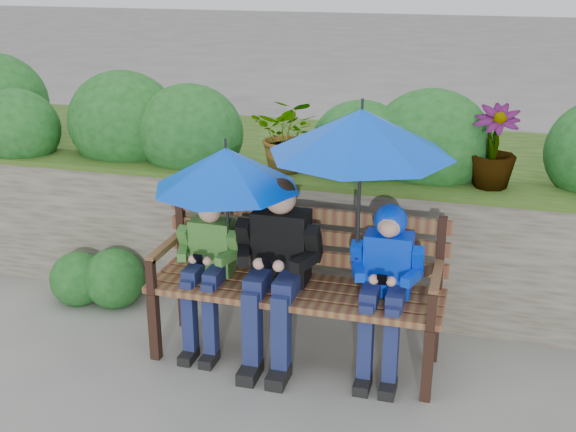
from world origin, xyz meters
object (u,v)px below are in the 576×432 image
(park_bench, at_px, (298,275))
(umbrella_right, at_px, (361,132))
(boy_middle, at_px, (277,263))
(boy_right, at_px, (386,275))
(umbrella_left, at_px, (226,168))
(boy_left, at_px, (208,263))

(park_bench, height_order, umbrella_right, umbrella_right)
(boy_middle, height_order, boy_right, boy_middle)
(boy_right, xyz_separation_m, umbrella_left, (-1.06, 0.05, 0.60))
(boy_middle, relative_size, umbrella_left, 1.27)
(umbrella_left, relative_size, umbrella_right, 0.86)
(boy_left, distance_m, boy_middle, 0.49)
(park_bench, height_order, boy_middle, boy_middle)
(boy_left, bearing_deg, park_bench, 7.78)
(boy_left, relative_size, umbrella_left, 1.11)
(boy_left, relative_size, umbrella_right, 0.95)
(boy_left, xyz_separation_m, boy_middle, (0.49, -0.02, 0.07))
(park_bench, bearing_deg, boy_middle, -139.45)
(boy_right, bearing_deg, boy_left, -179.64)
(boy_middle, bearing_deg, umbrella_right, 4.42)
(umbrella_left, bearing_deg, boy_right, -2.54)
(boy_right, height_order, umbrella_left, umbrella_left)
(boy_right, distance_m, umbrella_right, 0.92)
(boy_left, height_order, umbrella_left, umbrella_left)
(park_bench, relative_size, boy_middle, 1.56)
(boy_middle, relative_size, boy_right, 1.10)
(boy_right, bearing_deg, park_bench, 172.76)
(umbrella_right, bearing_deg, boy_middle, -175.58)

